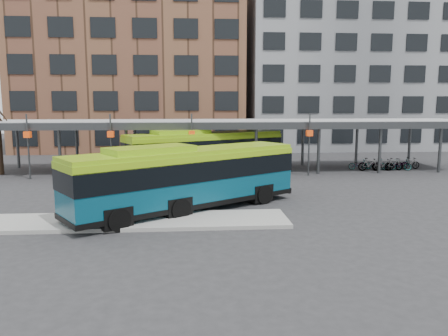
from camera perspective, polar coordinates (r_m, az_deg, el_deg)
ground at (r=24.03m, az=3.07°, el=-4.98°), size 120.00×120.00×0.00m
boarding_island at (r=21.06m, az=-10.97°, el=-6.82°), size 14.00×3.00×0.18m
canopy at (r=36.20m, az=0.45°, el=5.83°), size 40.00×6.53×4.80m
tree at (r=38.37m, az=-27.25°, el=2.84°), size 1.64×1.64×5.60m
building_brick at (r=55.88m, az=-11.75°, el=13.89°), size 26.00×14.00×22.00m
building_grey at (r=58.52m, az=15.11°, el=12.54°), size 24.00×14.00×20.00m
bus_front at (r=22.65m, az=-4.94°, el=-1.10°), size 12.10×9.36×3.52m
bus_rear at (r=34.62m, az=-2.49°, el=2.30°), size 12.81×8.26×3.57m
pedestrian at (r=21.30m, az=-17.48°, el=-4.29°), size 0.62×0.72×1.67m
bike_rack at (r=39.01m, az=20.33°, el=0.45°), size 6.21×1.68×1.08m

